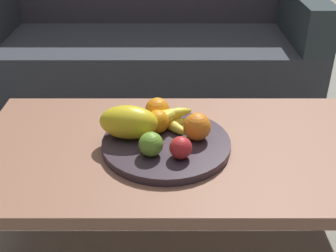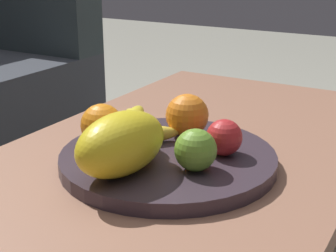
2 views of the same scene
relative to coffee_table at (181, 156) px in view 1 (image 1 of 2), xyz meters
The scene contains 11 objects.
ground_plane 0.35m from the coffee_table, ahead, with size 8.00×8.00×0.00m, color gray.
coffee_table is the anchor object (origin of this frame).
couch 1.10m from the coffee_table, 97.50° to the left, with size 1.70×0.70×0.90m.
fruit_bowl 0.07m from the coffee_table, 165.57° to the right, with size 0.39×0.39×0.03m, color #392C36.
melon_large_front 0.19m from the coffee_table, behind, with size 0.18×0.10×0.10m, color yellow.
orange_front 0.12m from the coffee_table, ahead, with size 0.08×0.08×0.08m, color orange.
orange_left 0.17m from the coffee_table, 121.78° to the left, with size 0.08×0.08×0.08m, color orange.
orange_right 0.13m from the coffee_table, 148.33° to the left, with size 0.07×0.07×0.07m, color orange.
apple_front 0.14m from the coffee_table, 87.39° to the right, with size 0.06×0.06×0.06m, color red.
apple_left 0.16m from the coffee_table, 133.81° to the right, with size 0.07×0.07×0.07m, color #6DA031.
banana_bunch 0.12m from the coffee_table, 120.82° to the left, with size 0.17×0.14×0.06m.
Camera 1 is at (-0.04, -1.10, 1.10)m, focal length 45.60 mm.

